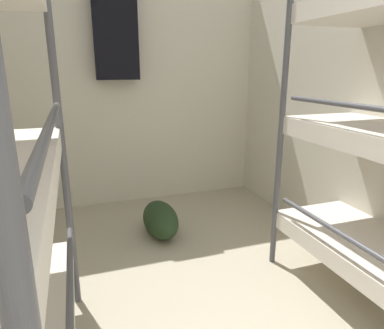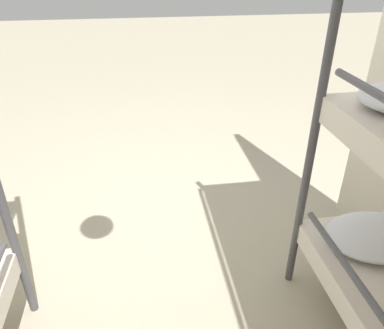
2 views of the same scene
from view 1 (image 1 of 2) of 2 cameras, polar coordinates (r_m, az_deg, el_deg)
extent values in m
cube|color=beige|center=(3.94, -9.45, 12.05)|extent=(2.90, 0.06, 2.55)
cylinder|color=#4C4C51|center=(2.18, -20.76, 1.69)|extent=(0.04, 0.04, 2.04)
cylinder|color=#4C4C51|center=(1.57, -19.69, -21.82)|extent=(0.03, 1.50, 0.03)
cylinder|color=#4C4C51|center=(1.28, -22.73, 5.90)|extent=(0.03, 1.50, 0.03)
cylinder|color=#4C4C51|center=(2.60, 14.56, 4.34)|extent=(0.04, 0.04, 2.04)
cylinder|color=#4C4C51|center=(2.12, 26.75, -12.33)|extent=(0.03, 1.50, 0.03)
ellipsoid|color=#23381E|center=(3.24, -5.28, -9.10)|extent=(0.31, 0.58, 0.31)
cube|color=black|center=(3.77, -12.60, 20.49)|extent=(0.44, 0.12, 0.90)
camera|label=2|loc=(2.11, 2.25, 22.43)|focal=35.00mm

